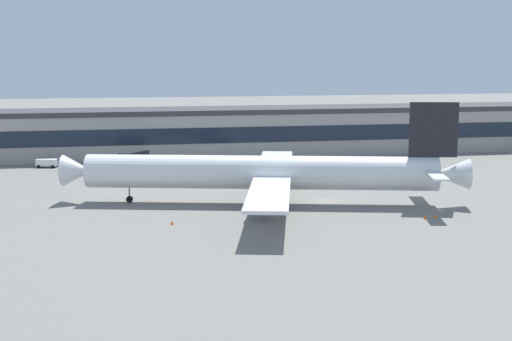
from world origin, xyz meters
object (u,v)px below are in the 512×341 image
(airliner, at_px, (266,173))
(catering_truck, at_px, (134,160))
(traffic_cone_2, at_px, (425,217))
(traffic_cone_1, at_px, (435,216))
(traffic_cone_0, at_px, (172,223))
(follow_me_car, at_px, (47,163))

(airliner, height_order, catering_truck, airliner)
(airliner, bearing_deg, catering_truck, 117.29)
(catering_truck, bearing_deg, traffic_cone_2, -52.88)
(traffic_cone_1, bearing_deg, airliner, 146.75)
(airliner, distance_m, traffic_cone_1, 28.12)
(traffic_cone_0, xyz_separation_m, traffic_cone_2, (37.83, -3.54, 0.05))
(airliner, relative_size, traffic_cone_2, 93.37)
(follow_me_car, distance_m, catering_truck, 20.44)
(traffic_cone_1, distance_m, traffic_cone_2, 1.87)
(traffic_cone_1, bearing_deg, traffic_cone_2, -167.26)
(catering_truck, xyz_separation_m, traffic_cone_2, (41.71, -55.12, -1.94))
(traffic_cone_1, height_order, traffic_cone_2, traffic_cone_2)
(airliner, height_order, follow_me_car, airliner)
(catering_truck, relative_size, traffic_cone_1, 11.35)
(traffic_cone_2, bearing_deg, traffic_cone_1, 12.74)
(catering_truck, xyz_separation_m, traffic_cone_1, (43.54, -54.70, -1.97))
(airliner, bearing_deg, traffic_cone_2, -36.17)
(follow_me_car, xyz_separation_m, catering_truck, (18.64, -8.30, 1.20))
(airliner, xyz_separation_m, traffic_cone_2, (21.32, -15.59, -4.94))
(airliner, height_order, traffic_cone_2, airliner)
(airliner, relative_size, follow_me_car, 14.08)
(traffic_cone_0, height_order, traffic_cone_2, traffic_cone_2)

